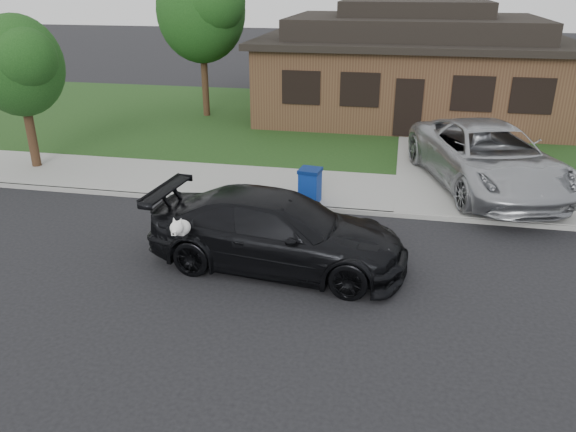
# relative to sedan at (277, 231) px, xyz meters

# --- Properties ---
(ground) EXTENTS (120.00, 120.00, 0.00)m
(ground) POSITION_rel_sedan_xyz_m (-1.40, -0.37, -0.78)
(ground) COLOR black
(ground) RESTS_ON ground
(sidewalk) EXTENTS (60.00, 3.00, 0.12)m
(sidewalk) POSITION_rel_sedan_xyz_m (-1.40, 4.63, -0.72)
(sidewalk) COLOR gray
(sidewalk) RESTS_ON ground
(curb) EXTENTS (60.00, 0.12, 0.12)m
(curb) POSITION_rel_sedan_xyz_m (-1.40, 3.13, -0.72)
(curb) COLOR gray
(curb) RESTS_ON ground
(lawn) EXTENTS (60.00, 13.00, 0.13)m
(lawn) POSITION_rel_sedan_xyz_m (-1.40, 12.63, -0.72)
(lawn) COLOR #193814
(lawn) RESTS_ON ground
(driveway) EXTENTS (4.50, 13.00, 0.14)m
(driveway) POSITION_rel_sedan_xyz_m (4.60, 9.63, -0.71)
(driveway) COLOR gray
(driveway) RESTS_ON ground
(sedan) EXTENTS (5.57, 2.76, 1.56)m
(sedan) POSITION_rel_sedan_xyz_m (0.00, 0.00, 0.00)
(sedan) COLOR black
(sedan) RESTS_ON ground
(minivan) EXTENTS (4.62, 6.89, 1.76)m
(minivan) POSITION_rel_sedan_xyz_m (4.82, 5.52, 0.23)
(minivan) COLOR #A4A7AB
(minivan) RESTS_ON driveway
(recycling_bin) EXTENTS (0.62, 0.63, 0.92)m
(recycling_bin) POSITION_rel_sedan_xyz_m (0.13, 3.43, -0.20)
(recycling_bin) COLOR navy
(recycling_bin) RESTS_ON sidewalk
(house) EXTENTS (12.60, 8.60, 4.65)m
(house) POSITION_rel_sedan_xyz_m (2.60, 14.63, 1.35)
(house) COLOR #422B1C
(house) RESTS_ON ground
(tree_0) EXTENTS (3.78, 3.60, 6.34)m
(tree_0) POSITION_rel_sedan_xyz_m (-5.74, 12.51, 3.70)
(tree_0) COLOR #332114
(tree_0) RESTS_ON ground
(tree_2) EXTENTS (2.73, 2.60, 4.59)m
(tree_2) POSITION_rel_sedan_xyz_m (-8.79, 4.74, 2.48)
(tree_2) COLOR #332114
(tree_2) RESTS_ON ground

